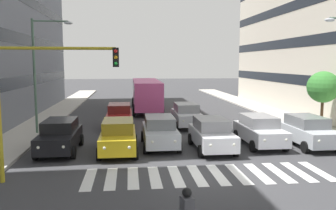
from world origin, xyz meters
The scene contains 14 objects.
ground_plane centered at (0.00, 0.00, 0.00)m, with size 180.00×180.00×0.00m, color #38383A.
crosswalk_markings centered at (0.00, 0.00, 0.00)m, with size 10.35×2.80×0.01m.
car_0 centered at (-6.82, -4.45, 0.89)m, with size 2.02×4.44×1.72m.
car_1 centered at (-4.16, -4.93, 0.89)m, with size 2.02×4.44×1.72m.
car_2 centered at (-1.17, -4.21, 0.89)m, with size 2.02×4.44×1.72m.
car_3 centered at (1.57, -5.24, 0.89)m, with size 2.02×4.44×1.72m.
car_4 centered at (3.87, -4.22, 0.89)m, with size 2.02×4.44×1.72m.
car_5 centered at (6.96, -4.68, 0.89)m, with size 2.02×4.44×1.72m.
car_row2_0 centered at (-0.97, -11.27, 0.89)m, with size 2.02×4.44×1.72m.
car_row2_1 centered at (3.99, -11.50, 0.89)m, with size 2.02×4.44×1.72m.
bus_behind_traffic centered at (1.57, -20.40, 1.86)m, with size 2.78×10.50×3.00m.
traffic_light_gantry centered at (6.95, -0.03, 3.73)m, with size 4.78×0.36×5.50m.
street_lamp_right centered at (8.94, -9.35, 4.61)m, with size 2.61×0.28×7.39m.
street_tree_1 centered at (-10.11, -8.64, 3.06)m, with size 2.19×2.19×4.02m.
Camera 1 is at (3.26, 14.00, 4.74)m, focal length 37.13 mm.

